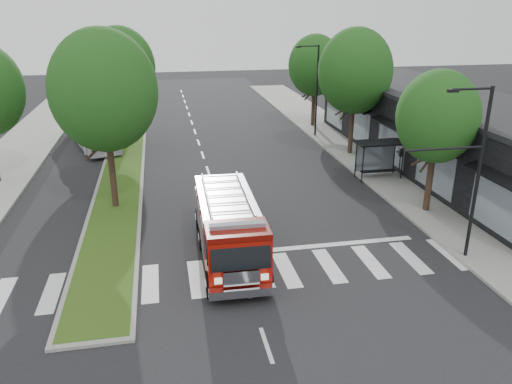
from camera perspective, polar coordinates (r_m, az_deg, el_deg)
The scene contains 14 objects.
ground at distance 24.91m, azimuth -2.69°, elevation -5.98°, with size 140.00×140.00×0.00m, color black.
sidewalk_right at distance 37.34m, azimuth 14.27°, elevation 2.70°, with size 5.00×80.00×0.15m, color gray.
median at distance 41.67m, azimuth -14.63°, elevation 4.51°, with size 3.00×50.00×0.15m.
storefront_row at distance 38.82m, azimuth 20.66°, elevation 6.40°, with size 8.00×30.00×5.00m, color black.
bus_shelter at distance 34.65m, azimuth 13.86°, elevation 4.75°, with size 3.20×1.60×2.61m.
tree_right_near at distance 28.71m, azimuth 20.04°, elevation 8.05°, with size 4.40×4.40×8.05m.
tree_right_mid at distance 39.19m, azimuth 11.27°, elevation 13.38°, with size 5.60×5.60×9.72m.
tree_right_far at distance 48.62m, azimuth 6.75°, elevation 14.17°, with size 5.00×5.00×8.73m.
tree_median_near at distance 28.55m, azimuth -17.01°, elevation 11.00°, with size 5.80×5.80×10.16m.
tree_median_far at distance 42.43m, azimuth -15.29°, elevation 13.59°, with size 5.60×5.60×9.72m.
streetlight_right_near at distance 23.42m, azimuth 22.48°, elevation 2.97°, with size 4.08×0.22×8.00m.
streetlight_right_far at distance 44.67m, azimuth 6.80°, elevation 11.86°, with size 2.11×0.20×8.00m.
fire_engine at distance 23.20m, azimuth -3.15°, elevation -4.09°, with size 2.85×8.80×3.03m.
city_bus at distance 44.23m, azimuth -18.27°, elevation 6.87°, with size 2.42×10.33×2.88m, color silver.
Camera 1 is at (-3.11, -22.07, 11.11)m, focal length 35.00 mm.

